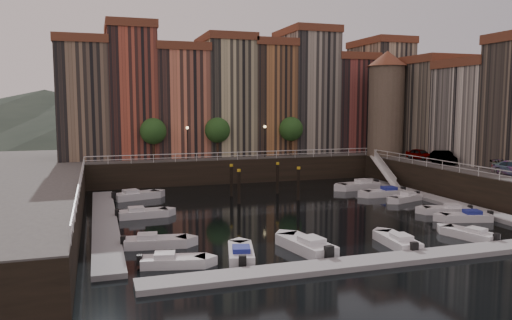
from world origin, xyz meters
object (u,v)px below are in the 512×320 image
object	(u,v)px
gangway	(384,169)
boat_left_1	(154,242)
mooring_pilings	(262,183)
corner_tower	(386,102)
boat_left_0	(172,261)
car_a	(420,155)
car_b	(443,158)
boat_left_3	(142,213)

from	to	relation	value
gangway	boat_left_1	bearing A→B (deg)	-147.78
boat_left_1	mooring_pilings	bearing A→B (deg)	57.72
corner_tower	boat_left_0	world-z (taller)	corner_tower
gangway	car_a	xyz separation A→B (m)	(4.18, -1.40, 1.74)
corner_tower	gangway	size ratio (longest dim) A/B	1.66
gangway	mooring_pilings	bearing A→B (deg)	-166.43
boat_left_1	car_b	size ratio (longest dim) A/B	1.01
boat_left_1	car_b	xyz separation A→B (m)	(33.89, 12.75, 3.40)
boat_left_0	car_b	distance (m)	37.74
corner_tower	boat_left_3	xyz separation A→B (m)	(-33.08, -13.95, -9.85)
car_b	gangway	bearing A→B (deg)	138.42
boat_left_0	mooring_pilings	bearing A→B (deg)	69.74
mooring_pilings	boat_left_1	xyz separation A→B (m)	(-12.83, -14.83, -1.30)
boat_left_1	car_a	world-z (taller)	car_a
gangway	boat_left_3	xyz separation A→B (m)	(-30.18, -9.45, -1.57)
boat_left_3	car_b	distance (m)	34.23
boat_left_3	boat_left_1	bearing A→B (deg)	-93.20
corner_tower	gangway	xyz separation A→B (m)	(-2.90, -4.50, -8.28)
corner_tower	car_b	xyz separation A→B (m)	(0.83, -10.76, -6.45)
mooring_pilings	boat_left_0	size ratio (longest dim) A/B	1.59
mooring_pilings	gangway	bearing A→B (deg)	13.57
gangway	boat_left_1	size ratio (longest dim) A/B	1.82
boat_left_1	car_a	distance (m)	38.73
corner_tower	boat_left_3	distance (m)	37.23
gangway	car_b	bearing A→B (deg)	-59.22
car_b	boat_left_3	bearing A→B (deg)	-156.98
corner_tower	boat_left_1	distance (m)	41.75
boat_left_1	car_a	bearing A→B (deg)	35.75
mooring_pilings	car_b	xyz separation A→B (m)	(21.06, -2.07, 2.10)
boat_left_0	gangway	bearing A→B (deg)	50.61
gangway	car_b	xyz separation A→B (m)	(3.73, -6.26, 1.83)
mooring_pilings	boat_left_1	bearing A→B (deg)	-130.87
boat_left_0	car_b	size ratio (longest dim) A/B	0.93
corner_tower	mooring_pilings	bearing A→B (deg)	-156.77
gangway	boat_left_1	world-z (taller)	gangway
boat_left_3	car_b	size ratio (longest dim) A/B	0.99
mooring_pilings	boat_left_0	bearing A→B (deg)	-122.31
boat_left_1	boat_left_3	world-z (taller)	boat_left_1
corner_tower	boat_left_0	xyz separation A→B (m)	(-32.51, -28.10, -9.88)
corner_tower	boat_left_1	size ratio (longest dim) A/B	3.01
gangway	boat_left_1	xyz separation A→B (m)	(-30.16, -19.01, -1.57)
car_a	boat_left_3	bearing A→B (deg)	-176.11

